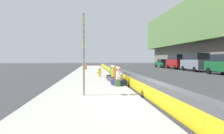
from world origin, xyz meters
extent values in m
plane|color=#353538|center=(0.00, 0.00, 0.00)|extent=(160.00, 160.00, 0.00)
cube|color=#A8A59E|center=(0.00, 2.65, 0.07)|extent=(80.00, 4.40, 0.14)
cube|color=#47474C|center=(0.00, 0.00, 0.42)|extent=(76.00, 0.44, 0.85)
cube|color=gold|center=(0.00, 0.23, 0.38)|extent=(74.48, 0.01, 0.54)
cylinder|color=gray|center=(1.37, 2.85, 1.94)|extent=(0.09, 0.09, 3.60)
cube|color=yellow|center=(1.37, 2.83, 3.44)|extent=(0.44, 0.02, 0.36)
cube|color=black|center=(1.37, 2.81, 3.44)|extent=(0.30, 0.01, 0.10)
cube|color=yellow|center=(1.37, 2.83, 2.94)|extent=(0.44, 0.02, 0.36)
cube|color=black|center=(1.37, 2.81, 2.94)|extent=(0.30, 0.01, 0.10)
cube|color=yellow|center=(1.37, 2.83, 2.44)|extent=(0.44, 0.02, 0.36)
cube|color=black|center=(1.37, 2.81, 2.44)|extent=(0.30, 0.01, 0.10)
cylinder|color=gold|center=(10.35, 1.79, 0.50)|extent=(0.24, 0.24, 0.72)
cone|color=gray|center=(10.35, 1.79, 0.94)|extent=(0.26, 0.26, 0.16)
cylinder|color=gray|center=(10.35, 1.62, 0.54)|extent=(0.10, 0.12, 0.10)
cylinder|color=gray|center=(10.35, 1.96, 0.54)|extent=(0.10, 0.12, 0.10)
cube|color=#23284C|center=(4.43, 0.82, 0.29)|extent=(0.87, 0.96, 0.30)
cylinder|color=beige|center=(4.43, 0.82, 0.72)|extent=(0.38, 0.38, 0.57)
sphere|color=tan|center=(4.43, 0.82, 1.13)|extent=(0.25, 0.25, 0.25)
cylinder|color=beige|center=(4.63, 0.88, 0.67)|extent=(0.32, 0.21, 0.50)
cylinder|color=beige|center=(4.22, 0.77, 0.67)|extent=(0.32, 0.21, 0.50)
cube|color=#424247|center=(5.39, 0.81, 0.29)|extent=(0.85, 0.94, 0.30)
cylinder|color=#AD3D33|center=(5.39, 0.81, 0.73)|extent=(0.39, 0.39, 0.58)
sphere|color=beige|center=(5.39, 0.81, 1.15)|extent=(0.25, 0.25, 0.25)
cylinder|color=#AD3D33|center=(5.60, 0.85, 0.67)|extent=(0.32, 0.20, 0.51)
cylinder|color=#AD3D33|center=(5.18, 0.76, 0.67)|extent=(0.32, 0.20, 0.51)
cube|color=#424247|center=(6.81, 0.86, 0.29)|extent=(0.91, 0.99, 0.30)
cylinder|color=gold|center=(6.81, 0.86, 0.73)|extent=(0.39, 0.39, 0.58)
sphere|color=beige|center=(6.81, 0.86, 1.15)|extent=(0.25, 0.25, 0.25)
cylinder|color=gold|center=(7.01, 0.93, 0.68)|extent=(0.32, 0.22, 0.51)
cylinder|color=gold|center=(6.60, 0.80, 0.68)|extent=(0.32, 0.22, 0.51)
cube|color=black|center=(8.23, 0.85, 0.29)|extent=(0.79, 0.89, 0.31)
cylinder|color=#4C8951|center=(8.23, 0.85, 0.73)|extent=(0.39, 0.39, 0.58)
sphere|color=beige|center=(8.23, 0.85, 1.15)|extent=(0.25, 0.25, 0.25)
cylinder|color=#4C8951|center=(8.45, 0.87, 0.68)|extent=(0.31, 0.17, 0.51)
cylinder|color=#4C8951|center=(8.02, 0.82, 0.68)|extent=(0.31, 0.17, 0.51)
cube|color=#4C7A3D|center=(3.96, 1.00, 0.34)|extent=(0.32, 0.22, 0.40)
cube|color=#4C7A3D|center=(3.96, 0.86, 0.28)|extent=(0.22, 0.06, 0.20)
cylinder|color=orange|center=(23.23, 3.51, 0.61)|extent=(0.52, 0.52, 0.95)
cylinder|color=white|center=(23.23, 3.51, 0.80)|extent=(0.54, 0.54, 0.10)
cylinder|color=white|center=(23.23, 3.51, 0.47)|extent=(0.54, 0.54, 0.10)
cylinder|color=black|center=(13.85, -11.16, 0.38)|extent=(0.76, 0.22, 0.76)
cylinder|color=black|center=(13.87, -13.01, 0.38)|extent=(0.76, 0.22, 0.76)
cube|color=slate|center=(18.64, -12.17, 1.01)|extent=(5.12, 2.02, 1.30)
cube|color=black|center=(18.54, -12.17, 2.11)|extent=(4.12, 1.81, 0.90)
cylinder|color=black|center=(20.28, -11.25, 0.36)|extent=(0.72, 0.23, 0.72)
cylinder|color=black|center=(20.26, -13.13, 0.36)|extent=(0.72, 0.23, 0.72)
cylinder|color=black|center=(17.02, -11.21, 0.36)|extent=(0.72, 0.23, 0.72)
cylinder|color=black|center=(17.00, -13.10, 0.36)|extent=(0.72, 0.23, 0.72)
cube|color=maroon|center=(24.93, -12.33, 1.01)|extent=(5.15, 2.10, 1.30)
cube|color=black|center=(24.83, -12.33, 2.11)|extent=(4.15, 1.88, 0.90)
cylinder|color=black|center=(26.59, -11.44, 0.36)|extent=(0.73, 0.24, 0.72)
cylinder|color=black|center=(26.54, -13.32, 0.36)|extent=(0.73, 0.24, 0.72)
cylinder|color=black|center=(23.33, -11.35, 0.36)|extent=(0.73, 0.24, 0.72)
cylinder|color=black|center=(23.27, -13.23, 0.36)|extent=(0.73, 0.24, 0.72)
cube|color=#145128|center=(31.02, -12.15, 0.69)|extent=(4.56, 1.94, 0.72)
cube|color=black|center=(30.92, -12.15, 1.38)|extent=(2.25, 1.69, 0.66)
cylinder|color=black|center=(32.43, -11.24, 0.33)|extent=(0.67, 0.24, 0.66)
cylinder|color=black|center=(32.49, -12.97, 0.33)|extent=(0.67, 0.24, 0.66)
cylinder|color=black|center=(29.55, -11.33, 0.33)|extent=(0.67, 0.24, 0.66)
cylinder|color=black|center=(29.61, -13.06, 0.33)|extent=(0.67, 0.24, 0.66)
camera|label=1|loc=(-7.08, 2.50, 1.73)|focal=30.52mm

